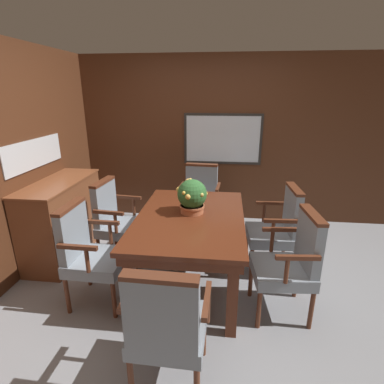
% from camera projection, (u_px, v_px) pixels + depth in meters
% --- Properties ---
extents(ground_plane, '(14.00, 14.00, 0.00)m').
position_uv_depth(ground_plane, '(188.00, 287.00, 3.12)').
color(ground_plane, gray).
extents(wall_back, '(7.20, 0.08, 2.45)m').
position_uv_depth(wall_back, '(204.00, 141.00, 4.53)').
color(wall_back, '#4C2816').
rests_on(wall_back, ground_plane).
extents(dining_table, '(1.05, 1.56, 0.77)m').
position_uv_depth(dining_table, '(190.00, 225.00, 2.99)').
color(dining_table, '#562614').
rests_on(dining_table, ground_plane).
extents(chair_left_near, '(0.51, 0.54, 0.98)m').
position_uv_depth(chair_left_near, '(89.00, 251.00, 2.78)').
color(chair_left_near, '#562B19').
rests_on(chair_left_near, ground_plane).
extents(chair_right_near, '(0.55, 0.57, 0.98)m').
position_uv_depth(chair_right_near, '(291.00, 260.00, 2.62)').
color(chair_right_near, '#562B19').
rests_on(chair_right_near, ground_plane).
extents(chair_head_far, '(0.56, 0.54, 0.98)m').
position_uv_depth(chair_head_far, '(200.00, 197.00, 4.16)').
color(chair_head_far, '#562B19').
rests_on(chair_head_far, ground_plane).
extents(chair_head_near, '(0.54, 0.51, 0.98)m').
position_uv_depth(chair_head_near, '(167.00, 324.00, 1.90)').
color(chair_head_near, '#562B19').
rests_on(chair_head_near, ground_plane).
extents(chair_left_far, '(0.55, 0.57, 0.98)m').
position_uv_depth(chair_left_far, '(116.00, 218.00, 3.48)').
color(chair_left_far, '#562B19').
rests_on(chair_left_far, ground_plane).
extents(chair_right_far, '(0.53, 0.56, 0.98)m').
position_uv_depth(chair_right_far, '(278.00, 226.00, 3.27)').
color(chair_right_far, '#562B19').
rests_on(chair_right_far, ground_plane).
extents(potted_plant, '(0.31, 0.31, 0.35)m').
position_uv_depth(potted_plant, '(192.00, 196.00, 2.99)').
color(potted_plant, '#B2603D').
rests_on(potted_plant, dining_table).
extents(sideboard_cabinet, '(0.49, 1.22, 0.94)m').
position_uv_depth(sideboard_cabinet, '(63.00, 219.00, 3.63)').
color(sideboard_cabinet, brown).
rests_on(sideboard_cabinet, ground_plane).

